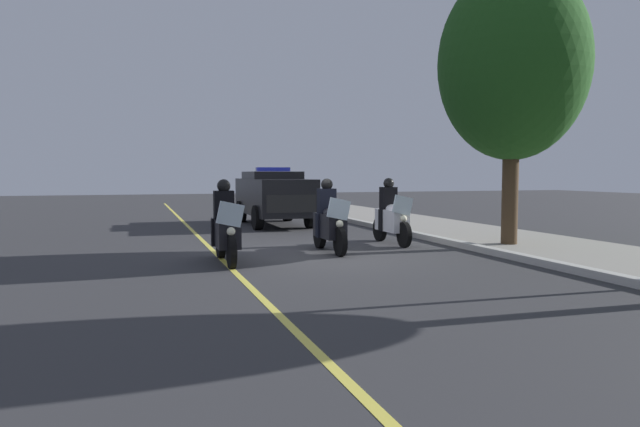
{
  "coord_description": "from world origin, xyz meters",
  "views": [
    {
      "loc": [
        12.28,
        -4.14,
        1.84
      ],
      "look_at": [
        -0.53,
        0.0,
        0.9
      ],
      "focal_mm": 32.4,
      "sensor_mm": 36.0,
      "label": 1
    }
  ],
  "objects_px": {
    "police_motorcycle_trailing": "(391,217)",
    "tree_mid_block": "(513,64)",
    "police_motorcycle_lead_left": "(225,229)",
    "police_suv": "(274,195)",
    "police_motorcycle_lead_right": "(329,222)"
  },
  "relations": [
    {
      "from": "police_motorcycle_lead_left",
      "to": "police_suv",
      "type": "xyz_separation_m",
      "value": [
        -8.2,
        2.96,
        0.37
      ]
    },
    {
      "from": "police_motorcycle_lead_right",
      "to": "police_motorcycle_lead_left",
      "type": "bearing_deg",
      "value": -70.62
    },
    {
      "from": "police_motorcycle_lead_left",
      "to": "police_motorcycle_trailing",
      "type": "distance_m",
      "value": 4.94
    },
    {
      "from": "police_motorcycle_trailing",
      "to": "tree_mid_block",
      "type": "xyz_separation_m",
      "value": [
        1.58,
        2.46,
        3.78
      ]
    },
    {
      "from": "police_motorcycle_lead_left",
      "to": "police_motorcycle_lead_right",
      "type": "height_order",
      "value": "same"
    },
    {
      "from": "police_motorcycle_lead_left",
      "to": "police_suv",
      "type": "relative_size",
      "value": 0.44
    },
    {
      "from": "police_motorcycle_lead_left",
      "to": "tree_mid_block",
      "type": "bearing_deg",
      "value": 92.11
    },
    {
      "from": "police_motorcycle_lead_left",
      "to": "police_motorcycle_trailing",
      "type": "relative_size",
      "value": 1.0
    },
    {
      "from": "police_motorcycle_lead_right",
      "to": "tree_mid_block",
      "type": "xyz_separation_m",
      "value": [
        0.64,
        4.48,
        3.78
      ]
    },
    {
      "from": "police_motorcycle_trailing",
      "to": "police_suv",
      "type": "bearing_deg",
      "value": -165.65
    },
    {
      "from": "police_motorcycle_lead_left",
      "to": "tree_mid_block",
      "type": "relative_size",
      "value": 0.32
    },
    {
      "from": "police_motorcycle_trailing",
      "to": "police_suv",
      "type": "height_order",
      "value": "police_suv"
    },
    {
      "from": "police_motorcycle_trailing",
      "to": "police_suv",
      "type": "relative_size",
      "value": 0.44
    },
    {
      "from": "police_motorcycle_lead_left",
      "to": "tree_mid_block",
      "type": "xyz_separation_m",
      "value": [
        -0.26,
        7.04,
        3.78
      ]
    },
    {
      "from": "police_motorcycle_lead_left",
      "to": "police_suv",
      "type": "distance_m",
      "value": 8.73
    }
  ]
}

